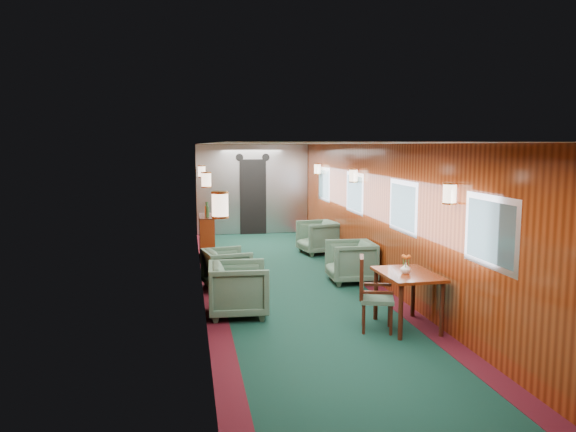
# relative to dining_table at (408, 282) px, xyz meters

# --- Properties ---
(room) EXTENTS (12.00, 12.10, 2.40)m
(room) POSITION_rel_dining_table_xyz_m (-1.08, 2.25, 1.02)
(room) COLOR #0D2F24
(room) RESTS_ON ground
(bulkhead) EXTENTS (2.98, 0.17, 2.39)m
(bulkhead) POSITION_rel_dining_table_xyz_m (-1.08, 8.17, 0.57)
(bulkhead) COLOR #A9ABB0
(bulkhead) RESTS_ON ground
(windows_right) EXTENTS (0.02, 8.60, 0.80)m
(windows_right) POSITION_rel_dining_table_xyz_m (0.41, 2.50, 0.83)
(windows_right) COLOR silver
(windows_right) RESTS_ON ground
(wall_sconces) EXTENTS (2.97, 7.97, 0.25)m
(wall_sconces) POSITION_rel_dining_table_xyz_m (-1.08, 2.82, 1.17)
(wall_sconces) COLOR #F6DFC0
(wall_sconces) RESTS_ON ground
(dining_table) EXTENTS (0.72, 1.00, 0.73)m
(dining_table) POSITION_rel_dining_table_xyz_m (0.00, 0.00, 0.00)
(dining_table) COLOR maroon
(dining_table) RESTS_ON ground
(side_chair) EXTENTS (0.53, 0.55, 0.97)m
(side_chair) POSITION_rel_dining_table_xyz_m (-0.51, -0.01, -0.09)
(side_chair) COLOR #1A3E30
(side_chair) RESTS_ON ground
(credenza) EXTENTS (0.32, 1.02, 1.19)m
(credenza) POSITION_rel_dining_table_xyz_m (-2.42, 5.03, -0.15)
(credenza) COLOR maroon
(credenza) RESTS_ON ground
(flower_vase) EXTENTS (0.15, 0.15, 0.14)m
(flower_vase) POSITION_rel_dining_table_xyz_m (-0.05, -0.03, 0.19)
(flower_vase) COLOR white
(flower_vase) RESTS_ON dining_table
(armchair_left_near) EXTENTS (0.86, 0.84, 0.75)m
(armchair_left_near) POSITION_rel_dining_table_xyz_m (-2.12, 0.92, -0.24)
(armchair_left_near) COLOR #1A3E30
(armchair_left_near) RESTS_ON ground
(armchair_left_far) EXTENTS (0.86, 0.84, 0.67)m
(armchair_left_far) POSITION_rel_dining_table_xyz_m (-2.18, 2.47, -0.28)
(armchair_left_far) COLOR #1A3E30
(armchair_left_far) RESTS_ON ground
(armchair_right_near) EXTENTS (0.81, 0.79, 0.72)m
(armchair_right_near) POSITION_rel_dining_table_xyz_m (-0.02, 2.51, -0.26)
(armchair_right_near) COLOR #1A3E30
(armchair_right_near) RESTS_ON ground
(armchair_right_far) EXTENTS (0.93, 0.91, 0.72)m
(armchair_right_far) POSITION_rel_dining_table_xyz_m (0.01, 5.14, -0.25)
(armchair_right_far) COLOR #1A3E30
(armchair_right_far) RESTS_ON ground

